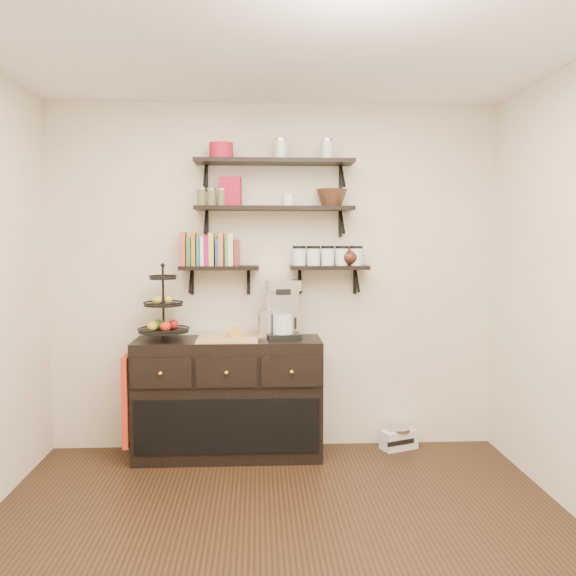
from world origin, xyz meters
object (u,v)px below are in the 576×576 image
at_px(sideboard, 228,398).
at_px(fruit_stand, 164,315).
at_px(coffee_maker, 283,310).
at_px(radio, 399,438).

distance_m(sideboard, fruit_stand, 0.79).
bearing_deg(sideboard, coffee_maker, 4.21).
distance_m(sideboard, coffee_maker, 0.78).
bearing_deg(fruit_stand, radio, 2.80).
xyz_separation_m(sideboard, coffee_maker, (0.41, 0.03, 0.66)).
relative_size(fruit_stand, coffee_maker, 1.23).
bearing_deg(coffee_maker, sideboard, 176.55).
xyz_separation_m(fruit_stand, radio, (1.81, 0.09, -1.01)).
bearing_deg(sideboard, fruit_stand, 179.49).
distance_m(sideboard, radio, 1.39).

